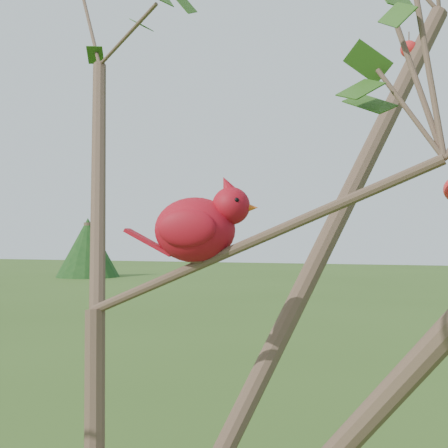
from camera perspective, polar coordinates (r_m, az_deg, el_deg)
name	(u,v)px	position (r m, az deg, el deg)	size (l,w,h in m)	color
crabapple_tree	(101,213)	(1.11, -10.21, 0.89)	(2.35, 2.05, 2.95)	#483427
cardinal	(199,226)	(1.16, -2.06, -0.20)	(0.23, 0.13, 0.16)	#A60E19
distant_trees	(361,248)	(23.99, 11.28, -1.94)	(39.39, 12.86, 3.15)	#483427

